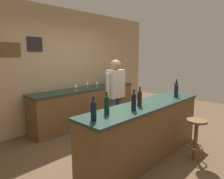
% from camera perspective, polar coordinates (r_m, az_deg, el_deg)
% --- Properties ---
extents(ground_plane, '(10.00, 10.00, 0.00)m').
position_cam_1_polar(ground_plane, '(3.86, 4.25, -16.50)').
color(ground_plane, brown).
extents(back_wall, '(6.00, 0.09, 2.80)m').
position_cam_1_polar(back_wall, '(5.01, -13.88, 6.04)').
color(back_wall, tan).
rests_on(back_wall, ground_plane).
extents(bar_counter, '(2.62, 0.60, 0.92)m').
position_cam_1_polar(bar_counter, '(3.46, 9.55, -11.50)').
color(bar_counter, brown).
rests_on(bar_counter, ground_plane).
extents(side_counter, '(2.92, 0.56, 0.90)m').
position_cam_1_polar(side_counter, '(5.09, -7.18, -4.59)').
color(side_counter, brown).
rests_on(side_counter, ground_plane).
extents(bartender, '(0.52, 0.21, 1.62)m').
position_cam_1_polar(bartender, '(4.05, 1.01, -1.20)').
color(bartender, '#384766').
rests_on(bartender, ground_plane).
extents(bar_stool, '(0.32, 0.32, 0.68)m').
position_cam_1_polar(bar_stool, '(3.59, 22.90, -11.34)').
color(bar_stool, brown).
rests_on(bar_stool, ground_plane).
extents(wine_bottle_a, '(0.07, 0.07, 0.31)m').
position_cam_1_polar(wine_bottle_a, '(2.43, -5.32, -5.80)').
color(wine_bottle_a, black).
rests_on(wine_bottle_a, bar_counter).
extents(wine_bottle_b, '(0.07, 0.07, 0.31)m').
position_cam_1_polar(wine_bottle_b, '(2.69, -1.53, -4.24)').
color(wine_bottle_b, black).
rests_on(wine_bottle_b, bar_counter).
extents(wine_bottle_c, '(0.07, 0.07, 0.31)m').
position_cam_1_polar(wine_bottle_c, '(2.89, 6.24, -3.31)').
color(wine_bottle_c, black).
rests_on(wine_bottle_c, bar_counter).
extents(wine_bottle_d, '(0.07, 0.07, 0.31)m').
position_cam_1_polar(wine_bottle_d, '(3.14, 7.91, -2.29)').
color(wine_bottle_d, black).
rests_on(wine_bottle_d, bar_counter).
extents(wine_bottle_e, '(0.07, 0.07, 0.31)m').
position_cam_1_polar(wine_bottle_e, '(3.97, 17.90, -0.15)').
color(wine_bottle_e, black).
rests_on(wine_bottle_e, bar_counter).
extents(wine_bottle_f, '(0.07, 0.07, 0.31)m').
position_cam_1_polar(wine_bottle_f, '(4.27, 17.86, 0.53)').
color(wine_bottle_f, black).
rests_on(wine_bottle_f, bar_counter).
extents(wine_glass_a, '(0.07, 0.07, 0.16)m').
position_cam_1_polar(wine_glass_a, '(4.67, -10.30, 1.04)').
color(wine_glass_a, silver).
rests_on(wine_glass_a, side_counter).
extents(wine_glass_b, '(0.07, 0.07, 0.16)m').
position_cam_1_polar(wine_glass_b, '(5.10, -7.09, 1.84)').
color(wine_glass_b, silver).
rests_on(wine_glass_b, side_counter).
extents(wine_glass_c, '(0.07, 0.07, 0.16)m').
position_cam_1_polar(wine_glass_c, '(5.12, -4.32, 1.93)').
color(wine_glass_c, silver).
rests_on(wine_glass_c, side_counter).
extents(coffee_mug, '(0.12, 0.08, 0.09)m').
position_cam_1_polar(coffee_mug, '(5.39, -1.48, 1.67)').
color(coffee_mug, '#336699').
rests_on(coffee_mug, side_counter).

